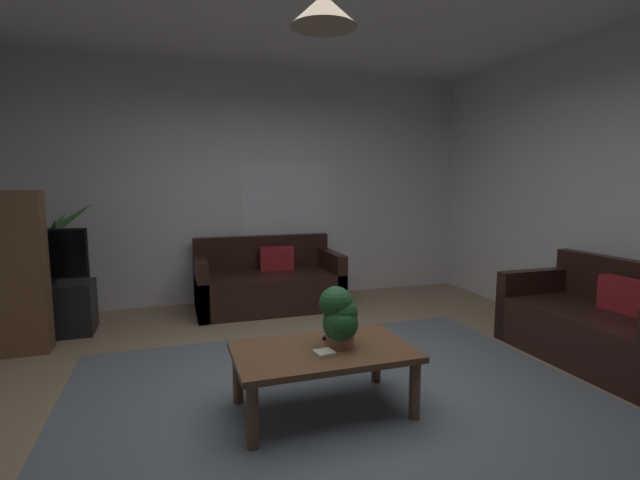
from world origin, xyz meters
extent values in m
cube|color=#9E8466|center=(0.00, 0.00, -0.01)|extent=(5.55, 5.58, 0.02)
cube|color=slate|center=(0.00, -0.20, 0.00)|extent=(3.61, 3.07, 0.01)
cube|color=silver|center=(0.00, 2.82, 1.43)|extent=(5.67, 0.06, 2.86)
cube|color=white|center=(0.36, 2.79, 1.12)|extent=(1.13, 0.01, 1.17)
cube|color=black|center=(0.03, 2.28, 0.21)|extent=(1.65, 0.82, 0.42)
cube|color=black|center=(0.03, 2.63, 0.62)|extent=(1.65, 0.12, 0.40)
cube|color=black|center=(-0.74, 2.28, 0.32)|extent=(0.12, 0.82, 0.64)
cube|color=black|center=(0.79, 2.28, 0.32)|extent=(0.12, 0.82, 0.64)
cube|color=maroon|center=(0.16, 2.45, 0.56)|extent=(0.41, 0.16, 0.28)
cube|color=black|center=(2.27, -0.11, 0.21)|extent=(0.82, 1.47, 0.42)
cube|color=black|center=(2.62, -0.11, 0.62)|extent=(0.12, 1.47, 0.40)
cube|color=black|center=(2.27, 0.57, 0.32)|extent=(0.82, 0.12, 0.64)
cube|color=maroon|center=(2.44, -0.19, 0.56)|extent=(0.15, 0.41, 0.28)
cube|color=brown|center=(-0.14, -0.18, 0.40)|extent=(1.13, 0.67, 0.04)
cylinder|color=brown|center=(-0.64, -0.46, 0.19)|extent=(0.07, 0.07, 0.38)
cylinder|color=brown|center=(0.37, -0.46, 0.19)|extent=(0.07, 0.07, 0.38)
cylinder|color=brown|center=(-0.64, 0.09, 0.19)|extent=(0.07, 0.07, 0.38)
cylinder|color=brown|center=(0.37, 0.09, 0.19)|extent=(0.07, 0.07, 0.38)
cube|color=beige|center=(-0.17, -0.28, 0.43)|extent=(0.13, 0.12, 0.02)
cube|color=black|center=(0.00, -0.13, 0.43)|extent=(0.17, 0.08, 0.02)
cube|color=black|center=(-0.02, -0.06, 0.43)|extent=(0.16, 0.13, 0.02)
cylinder|color=#B77051|center=(-0.02, -0.17, 0.46)|extent=(0.18, 0.18, 0.08)
sphere|color=#235B2D|center=(-0.03, -0.20, 0.58)|extent=(0.23, 0.23, 0.23)
sphere|color=#235B2D|center=(-0.02, -0.18, 0.64)|extent=(0.22, 0.22, 0.22)
sphere|color=#235B2D|center=(-0.05, -0.17, 0.70)|extent=(0.22, 0.22, 0.22)
cube|color=black|center=(-2.23, 2.04, 0.25)|extent=(0.90, 0.44, 0.50)
cube|color=black|center=(-2.23, 2.02, 0.79)|extent=(0.86, 0.05, 0.48)
cube|color=black|center=(-2.23, 2.00, 0.79)|extent=(0.82, 0.00, 0.44)
cube|color=black|center=(-2.23, 2.02, 0.52)|extent=(0.24, 0.16, 0.04)
cylinder|color=brown|center=(-2.23, 2.49, 0.15)|extent=(0.32, 0.32, 0.30)
cylinder|color=brown|center=(-2.23, 2.49, 0.62)|extent=(0.05, 0.05, 0.64)
cone|color=#3D7F3D|center=(-2.01, 2.49, 1.09)|extent=(0.50, 0.10, 0.39)
cone|color=#3D7F3D|center=(-2.16, 2.64, 1.04)|extent=(0.22, 0.36, 0.32)
cone|color=#3D7F3D|center=(-2.42, 2.59, 1.08)|extent=(0.45, 0.32, 0.40)
cone|color=#3D7F3D|center=(-2.41, 2.37, 1.09)|extent=(0.43, 0.36, 0.42)
cone|color=#3D7F3D|center=(-2.13, 2.27, 1.02)|extent=(0.24, 0.49, 0.31)
cube|color=brown|center=(-2.41, 1.58, 0.70)|extent=(0.70, 0.22, 1.40)
cone|color=tan|center=(-0.14, -0.18, 2.46)|extent=(0.40, 0.40, 0.18)
camera|label=1|loc=(-1.03, -2.81, 1.47)|focal=25.50mm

